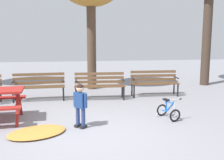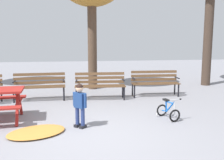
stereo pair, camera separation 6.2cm
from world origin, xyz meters
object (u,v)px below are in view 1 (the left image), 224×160
Objects in this scene: park_bench_left at (39,84)px; child_standing at (80,102)px; park_bench_right at (100,83)px; kids_bicycle at (168,111)px; park_bench_far_right at (154,81)px.

child_standing reaches higher than park_bench_left.
park_bench_right reaches higher than kids_bicycle.
kids_bicycle is (2.12, 0.30, -0.36)m from child_standing.
child_standing is 2.17m from kids_bicycle.
kids_bicycle is (3.30, -2.52, -0.31)m from park_bench_left.
park_bench_left is 1.92m from park_bench_right.
park_bench_left is 4.17m from kids_bicycle.
park_bench_right is 2.76m from child_standing.
park_bench_left and park_bench_right have the same top height.
park_bench_right is 2.76m from kids_bicycle.
child_standing is at bearing -67.25° from park_bench_left.
park_bench_far_right is (3.81, 0.05, 0.00)m from park_bench_left.
park_bench_right is at bearing 74.73° from child_standing.
park_bench_left is at bearing 112.75° from child_standing.
park_bench_left is 1.00× the size of park_bench_far_right.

